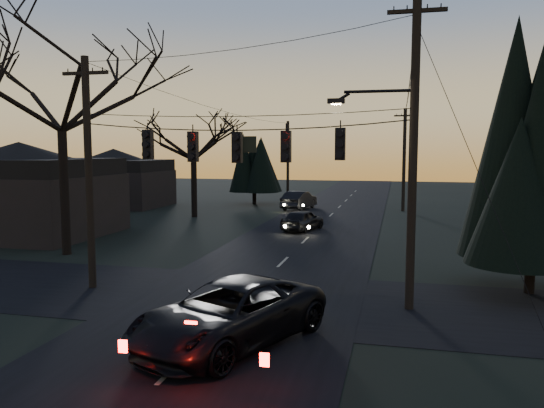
% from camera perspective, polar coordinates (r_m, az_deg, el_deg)
% --- Properties ---
extents(main_road, '(8.00, 120.00, 0.02)m').
position_cam_1_polar(main_road, '(28.29, 2.90, -4.59)').
color(main_road, black).
rests_on(main_road, ground).
extents(cross_road, '(60.00, 7.00, 0.02)m').
position_cam_1_polar(cross_road, '(18.79, -2.77, -10.04)').
color(cross_road, black).
rests_on(cross_road, ground).
extents(utility_pole_right, '(5.00, 0.30, 10.00)m').
position_cam_1_polar(utility_pole_right, '(18.11, 14.51, -10.87)').
color(utility_pole_right, black).
rests_on(utility_pole_right, ground).
extents(utility_pole_left, '(1.80, 0.30, 8.50)m').
position_cam_1_polar(utility_pole_left, '(21.21, -18.71, -8.51)').
color(utility_pole_left, black).
rests_on(utility_pole_left, ground).
extents(utility_pole_far_r, '(1.80, 0.30, 8.50)m').
position_cam_1_polar(utility_pole_far_r, '(45.64, 13.89, -0.74)').
color(utility_pole_far_r, black).
rests_on(utility_pole_far_r, ground).
extents(utility_pole_far_l, '(0.30, 0.30, 8.00)m').
position_cam_1_polar(utility_pole_far_l, '(54.73, 1.70, 0.51)').
color(utility_pole_far_l, black).
rests_on(utility_pole_far_l, ground).
extents(span_signal_assembly, '(11.50, 0.44, 1.53)m').
position_cam_1_polar(span_signal_assembly, '(18.14, -3.59, 6.29)').
color(span_signal_assembly, black).
rests_on(span_signal_assembly, ground).
extents(bare_tree_left, '(9.43, 9.43, 12.06)m').
position_cam_1_polar(bare_tree_left, '(27.86, -21.85, 12.23)').
color(bare_tree_left, black).
rests_on(bare_tree_left, ground).
extents(evergreen_right, '(4.07, 4.07, 8.73)m').
position_cam_1_polar(evergreen_right, '(20.83, 26.52, 4.71)').
color(evergreen_right, black).
rests_on(evergreen_right, ground).
extents(bare_tree_dist, '(6.59, 6.59, 8.72)m').
position_cam_1_polar(bare_tree_dist, '(40.67, -8.46, 7.16)').
color(bare_tree_dist, black).
rests_on(bare_tree_dist, ground).
extents(evergreen_dist, '(4.03, 4.03, 5.77)m').
position_cam_1_polar(evergreen_dist, '(49.68, -1.92, 3.98)').
color(evergreen_dist, black).
rests_on(evergreen_dist, ground).
extents(house_left_near, '(10.00, 8.00, 5.60)m').
position_cam_1_polar(house_left_near, '(35.21, -25.42, 1.49)').
color(house_left_near, black).
rests_on(house_left_near, ground).
extents(house_left_far, '(9.00, 7.00, 5.20)m').
position_cam_1_polar(house_left_far, '(50.13, -16.61, 2.75)').
color(house_left_far, black).
rests_on(house_left_far, ground).
extents(suv_near, '(4.91, 6.54, 1.65)m').
position_cam_1_polar(suv_near, '(14.36, -4.58, -11.73)').
color(suv_near, black).
rests_on(suv_near, ground).
extents(sedan_oncoming_a, '(2.52, 4.20, 1.34)m').
position_cam_1_polar(sedan_oncoming_a, '(33.76, 3.31, -1.74)').
color(sedan_oncoming_a, black).
rests_on(sedan_oncoming_a, ground).
extents(sedan_oncoming_b, '(2.49, 4.94, 1.55)m').
position_cam_1_polar(sedan_oncoming_b, '(45.62, 2.93, 0.40)').
color(sedan_oncoming_b, black).
rests_on(sedan_oncoming_b, ground).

